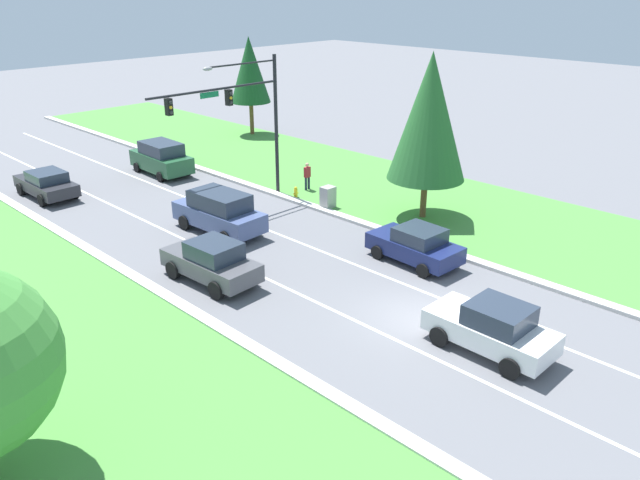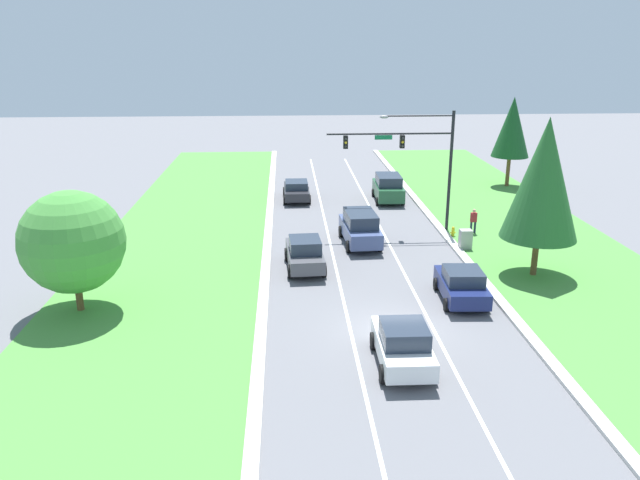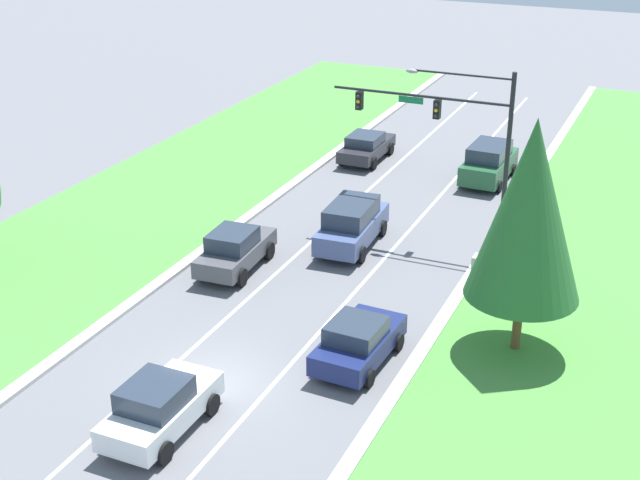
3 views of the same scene
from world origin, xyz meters
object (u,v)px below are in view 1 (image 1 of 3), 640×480
at_px(fire_hydrant, 296,193).
at_px(conifer_near_right_tree, 250,70).
at_px(pedestrian, 307,175).
at_px(traffic_signal_mast, 243,109).
at_px(white_sedan, 492,328).
at_px(utility_cabinet, 328,198).
at_px(charcoal_sedan, 47,184).
at_px(conifer_far_right_tree, 429,117).
at_px(graphite_sedan, 212,261).
at_px(navy_sedan, 416,245).
at_px(slate_blue_suv, 219,212).
at_px(forest_suv, 161,158).

distance_m(fire_hydrant, conifer_near_right_tree, 16.79).
bearing_deg(pedestrian, traffic_signal_mast, -18.96).
xyz_separation_m(traffic_signal_mast, white_sedan, (-3.84, -17.41, -4.31)).
bearing_deg(conifer_near_right_tree, utility_cabinet, -116.78).
relative_size(white_sedan, conifer_near_right_tree, 0.57).
bearing_deg(charcoal_sedan, traffic_signal_mast, -50.46).
bearing_deg(traffic_signal_mast, charcoal_sedan, 130.01).
height_order(fire_hydrant, conifer_far_right_tree, conifer_far_right_tree).
xyz_separation_m(white_sedan, graphite_sedan, (-3.38, 10.77, 0.02)).
bearing_deg(pedestrian, conifer_far_right_tree, 92.98).
height_order(navy_sedan, charcoal_sedan, navy_sedan).
relative_size(graphite_sedan, utility_cabinet, 3.70).
distance_m(navy_sedan, conifer_near_right_tree, 26.31).
height_order(pedestrian, fire_hydrant, pedestrian).
distance_m(white_sedan, conifer_near_right_tree, 33.37).
distance_m(utility_cabinet, fire_hydrant, 2.44).
distance_m(navy_sedan, utility_cabinet, 7.85).
bearing_deg(fire_hydrant, pedestrian, 20.23).
xyz_separation_m(slate_blue_suv, pedestrian, (7.47, 1.55, -0.11)).
relative_size(utility_cabinet, conifer_far_right_tree, 0.15).
xyz_separation_m(traffic_signal_mast, pedestrian, (3.77, -0.93, -4.26)).
bearing_deg(white_sedan, fire_hydrant, 69.26).
xyz_separation_m(navy_sedan, slate_blue_suv, (-3.82, 8.90, 0.24)).
xyz_separation_m(slate_blue_suv, graphite_sedan, (-3.51, -4.17, -0.15)).
bearing_deg(fire_hydrant, charcoal_sedan, 133.53).
height_order(navy_sedan, forest_suv, forest_suv).
xyz_separation_m(slate_blue_suv, utility_cabinet, (6.14, -1.40, -0.44)).
bearing_deg(navy_sedan, traffic_signal_mast, 93.31).
bearing_deg(utility_cabinet, traffic_signal_mast, 122.15).
relative_size(forest_suv, graphite_sedan, 1.03).
bearing_deg(forest_suv, traffic_signal_mast, -86.40).
bearing_deg(graphite_sedan, traffic_signal_mast, 39.45).
relative_size(traffic_signal_mast, slate_blue_suv, 1.59).
height_order(charcoal_sedan, conifer_near_right_tree, conifer_near_right_tree).
bearing_deg(navy_sedan, slate_blue_suv, 115.93).
relative_size(navy_sedan, graphite_sedan, 0.93).
xyz_separation_m(graphite_sedan, utility_cabinet, (9.65, 2.76, -0.29)).
bearing_deg(utility_cabinet, white_sedan, -114.86).
bearing_deg(forest_suv, graphite_sedan, -113.46).
distance_m(traffic_signal_mast, graphite_sedan, 10.71).
relative_size(white_sedan, utility_cabinet, 3.49).
bearing_deg(conifer_far_right_tree, white_sedan, -133.82).
bearing_deg(conifer_far_right_tree, pedestrian, 98.14).
relative_size(white_sedan, conifer_far_right_tree, 0.51).
bearing_deg(white_sedan, conifer_near_right_tree, 64.51).
bearing_deg(conifer_far_right_tree, charcoal_sedan, 125.43).
bearing_deg(navy_sedan, utility_cabinet, 75.54).
height_order(charcoal_sedan, slate_blue_suv, slate_blue_suv).
distance_m(charcoal_sedan, pedestrian, 14.74).
height_order(traffic_signal_mast, charcoal_sedan, traffic_signal_mast).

